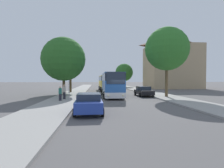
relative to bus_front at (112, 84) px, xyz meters
The scene contains 15 objects.
ground_plane 4.94m from the bus_front, 80.67° to the right, with size 300.00×300.00×0.00m, color #565454.
sidewalk_left 7.92m from the bus_front, 144.19° to the right, with size 4.00×120.00×0.15m, color gray.
sidewalk_right 9.14m from the bus_front, 30.25° to the right, with size 4.00×120.00×0.15m, color gray.
building_right_background 31.17m from the bus_front, 49.96° to the left, with size 14.03×11.27×15.68m.
bus_front is the anchor object (origin of this frame).
bus_middle 13.90m from the bus_front, 90.63° to the left, with size 3.08×11.03×3.37m.
parked_car_left_curb 13.05m from the bus_front, 102.74° to the right, with size 2.20×4.32×1.52m.
parked_car_right_near 5.04m from the bus_front, ahead, with size 2.19×4.63×1.51m.
bus_stop_sign 7.47m from the bus_front, 137.20° to the right, with size 0.08×0.45×2.28m.
pedestrian_waiting_near 8.58m from the bus_front, 138.22° to the right, with size 0.36×0.36×1.63m.
pedestrian_waiting_far 7.47m from the bus_front, 146.59° to the right, with size 0.36×0.36×1.79m.
tree_left_near 8.24m from the bus_front, behind, with size 6.61×6.61×8.80m.
tree_left_far 11.54m from the bus_front, 132.19° to the left, with size 5.22×5.22×8.79m.
tree_right_near 31.83m from the bus_front, 77.43° to the left, with size 5.77×5.77×7.60m.
tree_right_mid 9.29m from the bus_front, 15.62° to the right, with size 6.05×6.05×9.71m.
Camera 1 is at (-3.07, -21.34, 2.56)m, focal length 28.00 mm.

